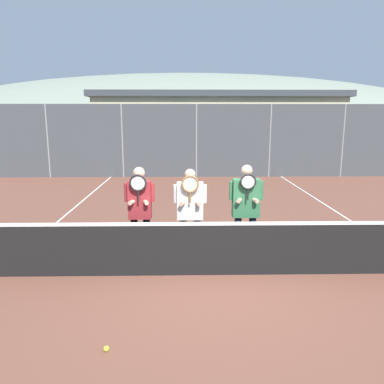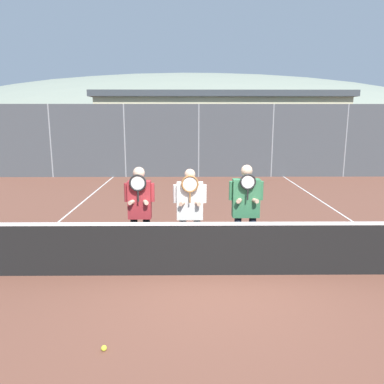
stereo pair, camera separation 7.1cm
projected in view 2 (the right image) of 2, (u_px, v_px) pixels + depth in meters
name	position (u px, v px, depth m)	size (l,w,h in m)	color
ground_plane	(214.00, 275.00, 6.50)	(120.00, 120.00, 0.00)	brown
hill_distant	(191.00, 132.00, 62.65)	(93.31, 51.84, 18.14)	gray
clubhouse_building	(219.00, 125.00, 24.05)	(15.39, 5.50, 4.13)	beige
fence_back	(199.00, 141.00, 16.50)	(19.65, 0.06, 3.20)	gray
tennis_net	(215.00, 248.00, 6.40)	(10.32, 0.09, 1.05)	gray
court_line_left_sideline	(54.00, 225.00, 9.40)	(0.05, 16.00, 0.01)	white
court_line_right_sideline	(358.00, 225.00, 9.47)	(0.05, 16.00, 0.01)	white
player_leftmost	(140.00, 207.00, 6.83)	(0.55, 0.34, 1.82)	black
player_center_left	(190.00, 208.00, 6.84)	(0.61, 0.34, 1.78)	white
player_center_right	(246.00, 206.00, 6.85)	(0.63, 0.34, 1.85)	#232838
car_far_left	(89.00, 150.00, 20.17)	(4.17, 1.95, 1.75)	#285638
car_left_of_center	(182.00, 149.00, 20.05)	(4.26, 2.08, 1.84)	#B2B7BC
car_center	(280.00, 150.00, 19.95)	(4.65, 1.97, 1.81)	#285638
car_right_of_center	(373.00, 150.00, 20.37)	(4.03, 1.94, 1.68)	#285638
tennis_ball_on_court	(104.00, 348.00, 4.40)	(0.07, 0.07, 0.07)	#CCDB33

